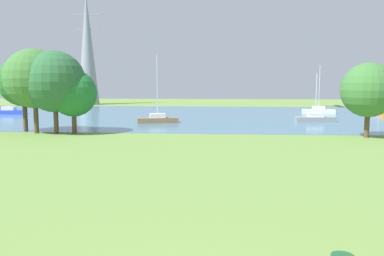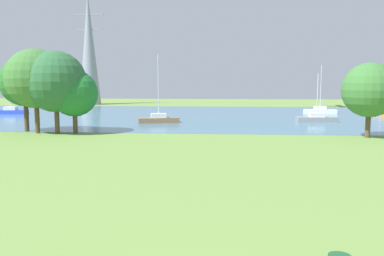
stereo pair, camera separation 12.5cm
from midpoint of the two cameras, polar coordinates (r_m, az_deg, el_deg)
name	(u,v)px [view 2 (the right image)]	position (r m, az deg, el deg)	size (l,w,h in m)	color
ground_plane	(215,148)	(30.16, 3.40, -2.86)	(160.00, 160.00, 0.00)	olive
water_surface	(220,116)	(57.96, 3.97, 1.75)	(140.00, 40.00, 0.02)	teal
sailboat_blue	(11,111)	(66.12, -24.12, 2.17)	(4.87, 1.73, 5.45)	blue
sailboat_red	(381,109)	(72.27, 25.07, 2.47)	(4.82, 1.58, 5.29)	red
sailboat_brown	(159,119)	(48.12, -4.65, 1.29)	(5.02, 2.62, 8.00)	brown
sailboat_white	(320,111)	(64.38, 17.64, 2.36)	(4.91, 1.91, 7.23)	white
sailboat_gray	(317,118)	(51.27, 17.23, 1.31)	(4.88, 1.76, 5.85)	gray
tree_west_far	(25,82)	(43.02, -22.42, 6.02)	(4.81, 4.81, 7.29)	brown
tree_west_near	(35,79)	(41.13, -21.11, 6.50)	(5.62, 5.62, 8.00)	brown
tree_east_near	(56,82)	(40.20, -18.59, 6.21)	(5.76, 5.76, 7.79)	brown
tree_east_far	(74,93)	(39.90, -16.17, 4.71)	(4.42, 4.42, 6.03)	brown
tree_mid_shore	(370,90)	(38.61, 23.83, 4.91)	(4.77, 4.77, 6.58)	brown
electricity_pylon	(89,49)	(87.85, -14.27, 10.77)	(6.40, 4.40, 23.03)	gray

